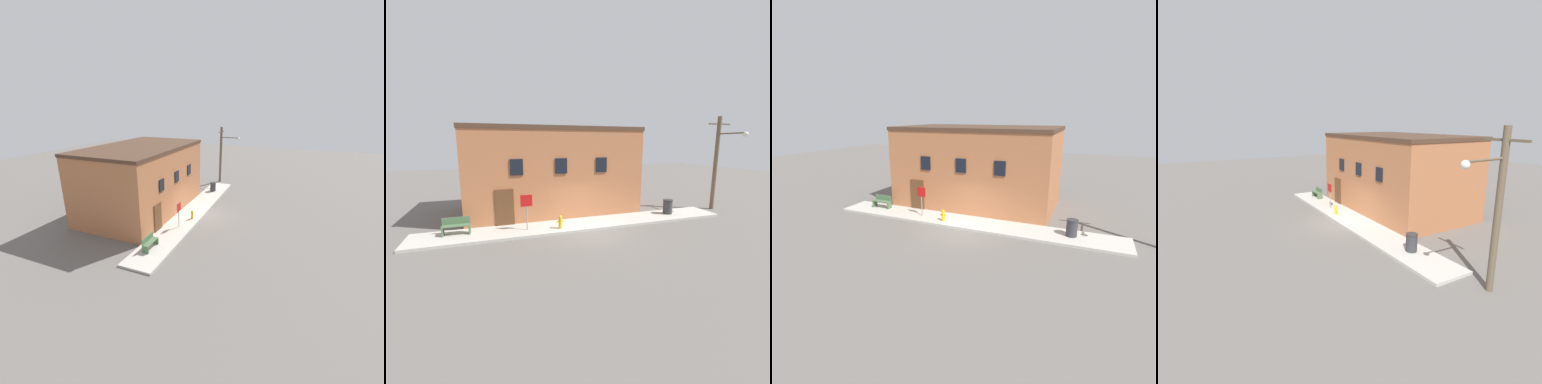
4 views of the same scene
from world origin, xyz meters
The scene contains 7 objects.
ground_plane centered at (0.00, 0.00, 0.00)m, with size 80.00×80.00×0.00m, color #66605B.
sidewalk centered at (0.00, 1.10, 0.07)m, with size 18.10×2.19×0.14m.
brick_building centered at (-0.97, 5.46, 2.87)m, with size 11.11×6.67×5.74m.
fire_hydrant centered at (-1.48, 0.60, 0.50)m, with size 0.42×0.20×0.73m.
stop_sign centered at (-3.22, 0.96, 1.46)m, with size 0.62×0.06×1.91m.
bench centered at (-6.73, 1.41, 0.57)m, with size 1.33×0.44×0.87m.
trash_bin centered at (6.01, 1.23, 0.61)m, with size 0.62×0.62×0.94m.
Camera 3 is at (6.64, -15.00, 6.54)m, focal length 28.00 mm.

